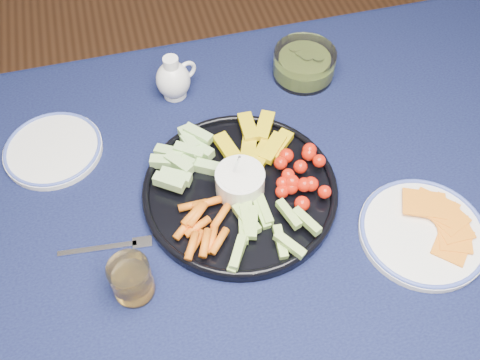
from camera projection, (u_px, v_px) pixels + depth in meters
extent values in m
plane|color=brown|center=(276.00, 351.00, 1.58)|extent=(4.00, 4.00, 0.00)
cylinder|color=#482A18|center=(466.00, 123.00, 1.64)|extent=(0.07, 0.07, 0.70)
cube|color=#482A18|center=(297.00, 226.00, 1.00)|extent=(1.60, 1.00, 0.04)
cube|color=black|center=(298.00, 219.00, 0.98)|extent=(1.66, 1.06, 0.01)
cube|color=black|center=(229.00, 82.00, 1.40)|extent=(1.66, 0.01, 0.30)
cylinder|color=black|center=(240.00, 192.00, 1.00)|extent=(0.36, 0.36, 0.02)
torus|color=black|center=(240.00, 188.00, 0.99)|extent=(0.36, 0.36, 0.01)
cylinder|color=white|center=(240.00, 182.00, 0.97)|extent=(0.09, 0.09, 0.05)
cylinder|color=white|center=(240.00, 176.00, 0.96)|extent=(0.08, 0.08, 0.01)
cylinder|color=white|center=(175.00, 93.00, 1.16)|extent=(0.05, 0.05, 0.01)
ellipsoid|color=white|center=(173.00, 80.00, 1.13)|extent=(0.07, 0.07, 0.08)
cylinder|color=white|center=(171.00, 64.00, 1.09)|extent=(0.03, 0.03, 0.03)
torus|color=white|center=(187.00, 70.00, 1.13)|extent=(0.05, 0.02, 0.05)
torus|color=#4559C3|center=(172.00, 70.00, 1.10)|extent=(0.04, 0.04, 0.00)
cylinder|color=white|center=(304.00, 64.00, 1.17)|extent=(0.14, 0.14, 0.06)
cylinder|color=olive|center=(304.00, 68.00, 1.18)|extent=(0.11, 0.11, 0.03)
cylinder|color=white|center=(423.00, 233.00, 0.95)|extent=(0.23, 0.23, 0.01)
torus|color=#4559C3|center=(424.00, 231.00, 0.94)|extent=(0.22, 0.22, 0.01)
cylinder|color=white|center=(131.00, 279.00, 0.86)|extent=(0.07, 0.07, 0.08)
cylinder|color=gold|center=(133.00, 284.00, 0.87)|extent=(0.06, 0.06, 0.04)
cube|color=silver|center=(97.00, 249.00, 0.94)|extent=(0.14, 0.02, 0.00)
cube|color=silver|center=(142.00, 242.00, 0.94)|extent=(0.04, 0.02, 0.00)
cube|color=silver|center=(433.00, 233.00, 0.95)|extent=(0.12, 0.05, 0.00)
cube|color=silver|center=(474.00, 237.00, 0.95)|extent=(0.04, 0.03, 0.00)
cylinder|color=white|center=(53.00, 150.00, 1.06)|extent=(0.19, 0.19, 0.01)
torus|color=#4559C3|center=(52.00, 148.00, 1.06)|extent=(0.19, 0.19, 0.01)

